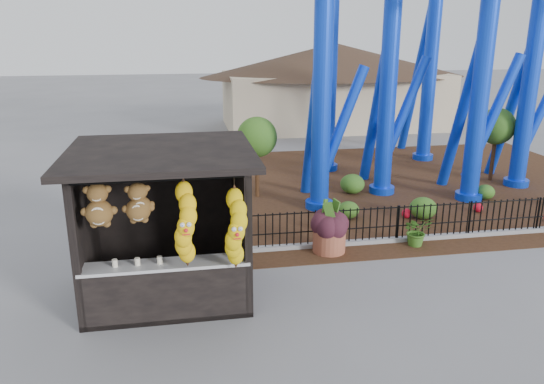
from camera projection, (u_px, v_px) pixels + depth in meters
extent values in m
plane|color=slate|center=(323.00, 308.00, 10.49)|extent=(120.00, 120.00, 0.00)
cube|color=#331E11|center=(373.00, 186.00, 18.68)|extent=(18.00, 12.00, 0.02)
cube|color=gray|center=(440.00, 237.00, 13.95)|extent=(18.00, 0.18, 0.12)
cube|color=black|center=(169.00, 290.00, 11.11)|extent=(3.20, 2.60, 0.10)
cube|color=black|center=(166.00, 206.00, 11.85)|extent=(3.20, 0.12, 3.00)
cube|color=black|center=(86.00, 230.00, 10.43)|extent=(0.12, 2.60, 3.00)
cube|color=black|center=(241.00, 221.00, 10.94)|extent=(0.12, 2.60, 3.00)
cube|color=black|center=(160.00, 153.00, 9.99)|extent=(3.50, 3.40, 0.12)
cube|color=black|center=(75.00, 255.00, 9.27)|extent=(0.14, 0.14, 3.00)
cube|color=black|center=(248.00, 244.00, 9.78)|extent=(0.14, 0.14, 3.00)
cube|color=black|center=(167.00, 292.00, 9.97)|extent=(3.00, 0.50, 1.10)
cube|color=#B9B9BE|center=(165.00, 265.00, 9.80)|extent=(3.10, 0.55, 0.06)
cylinder|color=black|center=(159.00, 180.00, 8.92)|extent=(2.90, 0.04, 0.04)
cylinder|color=#0C39D8|center=(322.00, 94.00, 15.36)|extent=(0.56, 0.56, 7.00)
cylinder|color=#0C39D8|center=(319.00, 204.00, 16.35)|extent=(0.84, 0.84, 0.24)
cylinder|color=#0C39D8|center=(388.00, 83.00, 16.86)|extent=(0.56, 0.56, 7.30)
cylinder|color=#0C39D8|center=(382.00, 189.00, 17.89)|extent=(0.84, 0.84, 0.24)
cylinder|color=#0C39D8|center=(481.00, 82.00, 16.11)|extent=(0.56, 0.56, 7.50)
cylinder|color=#0C39D8|center=(468.00, 196.00, 17.17)|extent=(0.84, 0.84, 0.24)
cylinder|color=#0C39D8|center=(529.00, 91.00, 17.78)|extent=(0.56, 0.56, 6.60)
cylinder|color=#0C39D8|center=(516.00, 182.00, 18.71)|extent=(0.84, 0.84, 0.24)
cylinder|color=#0C39D8|center=(330.00, 45.00, 19.48)|extent=(0.56, 0.56, 9.50)
cylinder|color=#0C39D8|center=(327.00, 167.00, 20.83)|extent=(0.84, 0.84, 0.24)
cylinder|color=#0C39D8|center=(433.00, 31.00, 21.01)|extent=(0.56, 0.56, 10.50)
cylinder|color=#0C39D8|center=(423.00, 157.00, 22.52)|extent=(0.84, 0.84, 0.24)
cylinder|color=#0C39D8|center=(314.00, 119.00, 16.46)|extent=(0.36, 2.21, 5.85)
cylinder|color=#0C39D8|center=(341.00, 127.00, 16.06)|extent=(1.62, 0.32, 3.73)
cylinder|color=#0C39D8|center=(377.00, 108.00, 17.97)|extent=(0.36, 2.29, 6.10)
cylinder|color=#0C39D8|center=(403.00, 116.00, 17.58)|extent=(1.67, 0.32, 3.88)
cylinder|color=#0C39D8|center=(463.00, 109.00, 17.23)|extent=(0.36, 2.34, 6.26)
cylinder|color=#0C39D8|center=(492.00, 117.00, 16.84)|extent=(1.71, 0.32, 3.99)
cylinder|color=#0C39D8|center=(510.00, 112.00, 18.87)|extent=(0.36, 2.10, 5.53)
cylinder|color=#0C39D8|center=(537.00, 119.00, 18.47)|extent=(1.54, 0.32, 3.52)
cylinder|color=#984E37|center=(329.00, 240.00, 13.08)|extent=(1.01, 1.01, 0.61)
ellipsoid|color=#32141D|center=(330.00, 216.00, 12.90)|extent=(0.70, 0.70, 0.64)
imported|color=#195017|center=(417.00, 231.00, 13.44)|extent=(0.73, 0.64, 0.79)
ellipsoid|color=#305A1A|center=(348.00, 210.00, 15.42)|extent=(0.62, 0.62, 0.49)
ellipsoid|color=#305A1A|center=(423.00, 208.00, 15.37)|extent=(0.78, 0.78, 0.62)
ellipsoid|color=#305A1A|center=(485.00, 192.00, 17.16)|extent=(0.59, 0.59, 0.47)
ellipsoid|color=#305A1A|center=(352.00, 184.00, 17.74)|extent=(0.81, 0.81, 0.65)
sphere|color=red|center=(318.00, 224.00, 14.57)|extent=(0.28, 0.28, 0.28)
sphere|color=red|center=(407.00, 213.00, 15.45)|extent=(0.28, 0.28, 0.28)
sphere|color=red|center=(478.00, 208.00, 15.95)|extent=(0.28, 0.28, 0.28)
cube|color=#BFAD8C|center=(333.00, 100.00, 29.87)|extent=(12.00, 6.00, 3.00)
cone|color=#332319|center=(335.00, 56.00, 29.17)|extent=(15.00, 15.00, 1.80)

